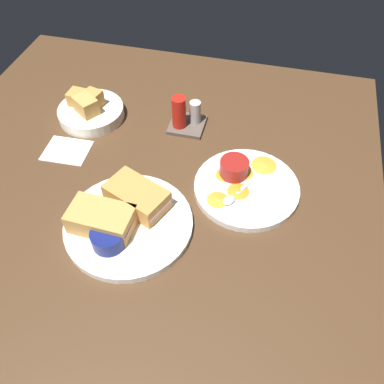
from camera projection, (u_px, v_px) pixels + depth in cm
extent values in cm
cube|color=#4C331E|center=(142.00, 182.00, 95.30)|extent=(110.00, 110.00, 3.00)
cylinder|color=white|center=(129.00, 224.00, 84.54)|extent=(27.00, 27.00, 1.60)
cube|color=#C68C42|center=(137.00, 197.00, 85.27)|extent=(14.92, 12.00, 4.80)
cube|color=#DB938E|center=(137.00, 197.00, 85.27)|extent=(14.93, 11.54, 0.80)
cube|color=tan|center=(102.00, 219.00, 81.44)|extent=(13.31, 8.15, 4.80)
cube|color=#DB938E|center=(102.00, 219.00, 81.44)|extent=(13.55, 7.55, 0.80)
cylinder|color=navy|center=(110.00, 239.00, 79.06)|extent=(6.82, 6.82, 3.60)
cylinder|color=black|center=(109.00, 234.00, 77.99)|extent=(5.59, 5.59, 0.60)
cube|color=silver|center=(144.00, 212.00, 85.24)|extent=(2.90, 5.37, 0.40)
ellipsoid|color=silver|center=(126.00, 229.00, 82.28)|extent=(3.28, 3.81, 0.80)
cylinder|color=white|center=(246.00, 188.00, 91.13)|extent=(23.81, 23.81, 1.60)
cylinder|color=maroon|center=(234.00, 168.00, 91.52)|extent=(6.62, 6.62, 3.79)
cylinder|color=olive|center=(235.00, 163.00, 90.38)|extent=(5.43, 5.43, 0.60)
cube|color=silver|center=(245.00, 187.00, 89.94)|extent=(3.37, 5.20, 0.40)
ellipsoid|color=silver|center=(229.00, 200.00, 87.21)|extent=(3.48, 3.87, 0.80)
cone|color=gold|center=(218.00, 199.00, 87.58)|extent=(5.72, 5.72, 0.60)
cone|color=orange|center=(226.00, 174.00, 92.36)|extent=(6.37, 6.37, 0.60)
cone|color=gold|center=(264.00, 164.00, 94.44)|extent=(8.39, 8.39, 0.60)
cone|color=orange|center=(238.00, 191.00, 89.09)|extent=(6.78, 6.78, 0.60)
cone|color=gold|center=(243.00, 172.00, 92.85)|extent=(7.18, 7.18, 0.60)
cylinder|color=silver|center=(91.00, 113.00, 107.61)|extent=(17.35, 17.35, 3.00)
cube|color=#C68C42|center=(80.00, 98.00, 106.26)|extent=(6.35, 4.89, 3.67)
cube|color=#C68C42|center=(91.00, 101.00, 105.02)|extent=(5.77, 6.92, 4.25)
cube|color=tan|center=(86.00, 106.00, 103.66)|extent=(7.44, 7.01, 4.37)
cube|color=brown|center=(187.00, 125.00, 105.87)|extent=(9.00, 9.00, 1.00)
cylinder|color=red|center=(179.00, 112.00, 101.78)|extent=(3.60, 3.60, 8.50)
cylinder|color=#B2B2B2|center=(195.00, 112.00, 103.81)|extent=(3.00, 3.00, 6.00)
cube|color=white|center=(67.00, 150.00, 100.01)|extent=(11.37, 9.45, 0.40)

